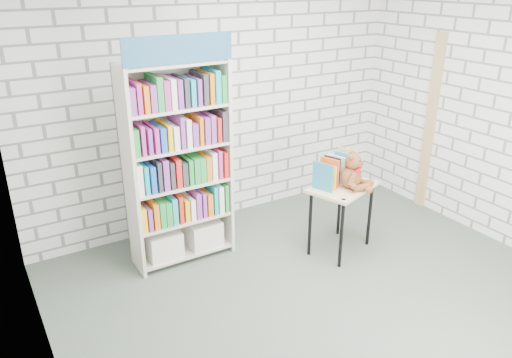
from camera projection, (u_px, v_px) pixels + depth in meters
ground at (328, 298)px, 4.48m from camera, size 4.50×4.50×0.00m
room_shell at (341, 104)px, 3.79m from camera, size 4.52×4.02×2.81m
bookshelf at (178, 163)px, 4.77m from camera, size 0.99×0.39×2.23m
display_table at (342, 195)px, 5.04m from camera, size 0.79×0.67×0.73m
table_books at (334, 170)px, 5.01m from camera, size 0.52×0.35×0.28m
teddy_bear at (354, 174)px, 4.89m from camera, size 0.36×0.36×0.37m
door_trim at (430, 124)px, 5.89m from camera, size 0.05×0.12×2.10m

